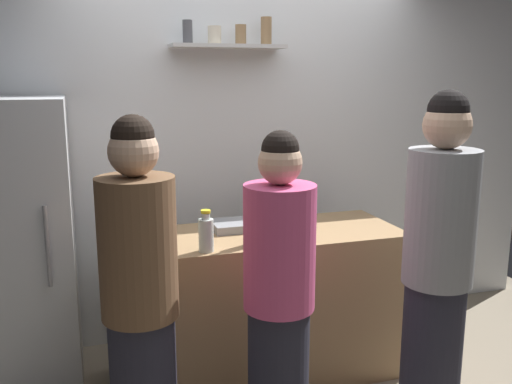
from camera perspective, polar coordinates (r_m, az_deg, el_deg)
The scene contains 11 objects.
back_wall_assembly at distance 3.97m, azimuth -1.58°, elevation 4.12°, with size 4.80×0.32×2.60m.
refrigerator at distance 3.55m, azimuth -22.76°, elevation -5.14°, with size 0.58×0.67×1.72m.
counter at distance 3.49m, azimuth 0.00°, elevation -11.46°, with size 1.75×0.67×0.92m, color #9E7A51.
baking_pan at distance 3.41m, azimuth -1.67°, elevation -3.40°, with size 0.34×0.24×0.05m, color gray.
utensil_holder at distance 3.37m, azimuth -14.25°, elevation -3.40°, with size 0.11×0.11×0.21m.
wine_bottle_dark_glass at distance 3.07m, azimuth -0.52°, elevation -3.33°, with size 0.06×0.06×0.32m.
wine_bottle_green_glass at distance 3.60m, azimuth 2.45°, elevation -1.09°, with size 0.07×0.07×0.32m.
water_bottle_plastic at distance 2.98m, azimuth -5.13°, elevation -4.26°, with size 0.08×0.08×0.23m.
person_pink_top at distance 2.71m, azimuth 2.36°, elevation -11.04°, with size 0.34×0.34×1.60m.
person_grey_hoodie at distance 2.90m, azimuth 18.01°, elevation -7.85°, with size 0.34×0.34×1.78m.
person_brown_jacket at distance 2.57m, azimuth -11.73°, elevation -11.43°, with size 0.34×0.34×1.68m.
Camera 1 is at (-1.08, -2.54, 1.84)m, focal length 39.12 mm.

